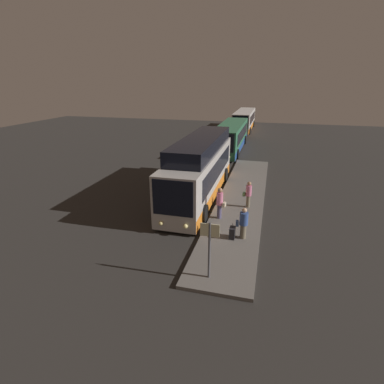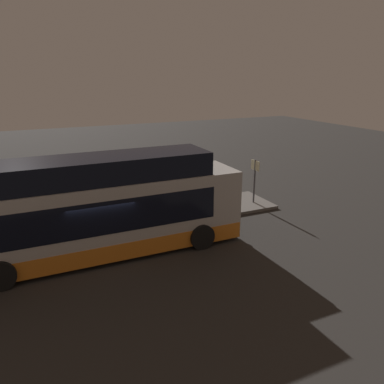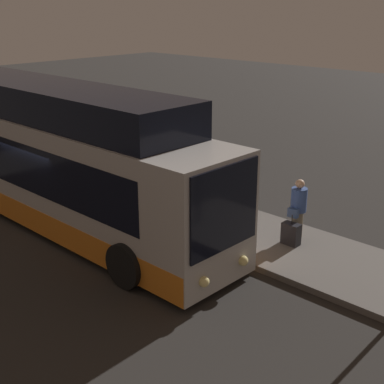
{
  "view_description": "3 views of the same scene",
  "coord_description": "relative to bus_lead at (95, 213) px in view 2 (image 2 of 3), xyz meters",
  "views": [
    {
      "loc": [
        19.05,
        4.66,
        7.64
      ],
      "look_at": [
        4.43,
        0.77,
        1.94
      ],
      "focal_mm": 28.0,
      "sensor_mm": 36.0,
      "label": 1
    },
    {
      "loc": [
        -2.31,
        -13.9,
        7.05
      ],
      "look_at": [
        4.43,
        0.77,
        1.94
      ],
      "focal_mm": 35.0,
      "sensor_mm": 36.0,
      "label": 2
    },
    {
      "loc": [
        12.61,
        -7.87,
        6.2
      ],
      "look_at": [
        4.43,
        0.77,
        1.94
      ],
      "focal_mm": 50.0,
      "sensor_mm": 36.0,
      "label": 3
    }
  ],
  "objects": [
    {
      "name": "bus_lead",
      "position": [
        0.0,
        0.0,
        0.0
      ],
      "size": [
        11.87,
        2.71,
        4.06
      ],
      "color": "#B2ADA8",
      "rests_on": "ground"
    },
    {
      "name": "passenger_boarding",
      "position": [
        1.57,
        3.43,
        -0.77
      ],
      "size": [
        0.47,
        0.59,
        1.67
      ],
      "rotation": [
        0.0,
        0.0,
        2.8
      ],
      "color": "#6B604C",
      "rests_on": "platform"
    },
    {
      "name": "platform",
      "position": [
        0.03,
        2.91,
        -1.75
      ],
      "size": [
        20.0,
        2.97,
        0.16
      ],
      "color": "#605B56",
      "rests_on": "ground"
    },
    {
      "name": "sign_post",
      "position": [
        9.15,
        2.55,
        -0.09
      ],
      "size": [
        0.1,
        0.75,
        2.44
      ],
      "color": "#4C4C51",
      "rests_on": "platform"
    },
    {
      "name": "passenger_with_bags",
      "position": [
        5.59,
        3.53,
        -0.81
      ],
      "size": [
        0.48,
        0.64,
        1.63
      ],
      "rotation": [
        0.0,
        0.0,
        -3.0
      ],
      "color": "#6B604C",
      "rests_on": "platform"
    },
    {
      "name": "passenger_waiting",
      "position": [
        3.61,
        2.0,
        -0.66
      ],
      "size": [
        0.42,
        0.58,
        1.84
      ],
      "rotation": [
        0.0,
        0.0,
        -0.17
      ],
      "color": "#4C476B",
      "rests_on": "platform"
    },
    {
      "name": "suitcase",
      "position": [
        5.74,
        3.03,
        -1.38
      ],
      "size": [
        0.47,
        0.28,
        0.83
      ],
      "color": "black",
      "rests_on": "platform"
    },
    {
      "name": "ground",
      "position": [
        0.03,
        -0.17,
        -1.83
      ],
      "size": [
        80.0,
        80.0,
        0.0
      ],
      "primitive_type": "plane",
      "color": "#2B2826"
    }
  ]
}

